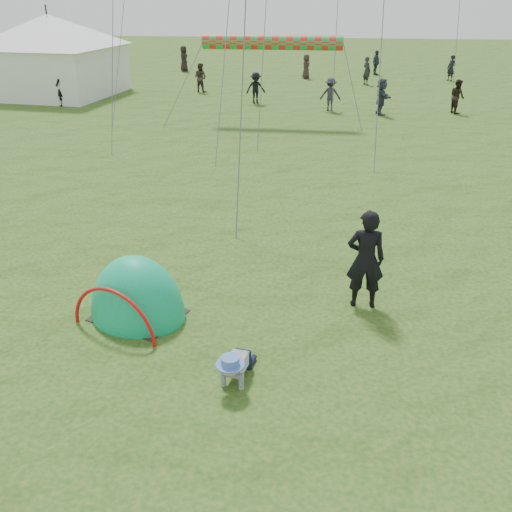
# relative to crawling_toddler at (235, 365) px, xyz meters

# --- Properties ---
(ground) EXTENTS (140.00, 140.00, 0.00)m
(ground) POSITION_rel_crawling_toddler_xyz_m (0.92, -0.29, -0.31)
(ground) COLOR #194511
(crawling_toddler) EXTENTS (0.68, 0.88, 0.61)m
(crawling_toddler) POSITION_rel_crawling_toddler_xyz_m (0.00, 0.00, 0.00)
(crawling_toddler) COLOR black
(crawling_toddler) RESTS_ON ground
(popup_tent) EXTENTS (2.27, 2.08, 2.41)m
(popup_tent) POSITION_rel_crawling_toddler_xyz_m (-2.13, 1.71, -0.31)
(popup_tent) COLOR #0B9651
(popup_tent) RESTS_ON ground
(standing_adult) EXTENTS (0.73, 0.49, 1.96)m
(standing_adult) POSITION_rel_crawling_toddler_xyz_m (2.05, 2.66, 0.67)
(standing_adult) COLOR black
(standing_adult) RESTS_ON ground
(event_marquee) EXTENTS (7.43, 7.43, 4.65)m
(event_marquee) POSITION_rel_crawling_toddler_xyz_m (-14.48, 24.95, 2.02)
(event_marquee) COLOR white
(event_marquee) RESTS_ON ground
(crowd_person_0) EXTENTS (0.70, 0.74, 1.71)m
(crowd_person_0) POSITION_rel_crawling_toddler_xyz_m (3.38, 31.16, 0.55)
(crowd_person_0) COLOR #232427
(crowd_person_0) RESTS_ON ground
(crowd_person_1) EXTENTS (0.97, 0.87, 1.65)m
(crowd_person_1) POSITION_rel_crawling_toddler_xyz_m (-6.48, 27.01, 0.52)
(crowd_person_1) COLOR #382F29
(crowd_person_1) RESTS_ON ground
(crowd_person_2) EXTENTS (0.72, 1.06, 1.67)m
(crowd_person_2) POSITION_rel_crawling_toddler_xyz_m (4.26, 35.87, 0.53)
(crowd_person_2) COLOR #2B3640
(crowd_person_2) RESTS_ON ground
(crowd_person_3) EXTENTS (1.05, 0.63, 1.60)m
(crowd_person_3) POSITION_rel_crawling_toddler_xyz_m (1.19, 22.22, 0.49)
(crowd_person_3) COLOR #2B2834
(crowd_person_3) RESTS_ON ground
(crowd_person_4) EXTENTS (0.60, 0.89, 1.79)m
(crowd_person_4) POSITION_rel_crawling_toddler_xyz_m (-9.73, 36.06, 0.59)
(crowd_person_4) COLOR black
(crowd_person_4) RESTS_ON ground
(crowd_person_6) EXTENTS (0.49, 0.68, 1.74)m
(crowd_person_6) POSITION_rel_crawling_toddler_xyz_m (-12.72, 21.73, 0.57)
(crowd_person_6) COLOR black
(crowd_person_6) RESTS_ON ground
(crowd_person_7) EXTENTS (0.84, 0.94, 1.61)m
(crowd_person_7) POSITION_rel_crawling_toddler_xyz_m (7.34, 22.38, 0.50)
(crowd_person_7) COLOR black
(crowd_person_7) RESTS_ON ground
(crowd_person_9) EXTENTS (1.03, 1.19, 1.59)m
(crowd_person_9) POSITION_rel_crawling_toddler_xyz_m (-18.84, 34.77, 0.49)
(crowd_person_9) COLOR black
(crowd_person_9) RESTS_ON ground
(crowd_person_11) EXTENTS (0.84, 1.66, 1.71)m
(crowd_person_11) POSITION_rel_crawling_toddler_xyz_m (3.64, 21.51, 0.55)
(crowd_person_11) COLOR #32384A
(crowd_person_11) RESTS_ON ground
(crowd_person_12) EXTENTS (0.68, 0.71, 1.64)m
(crowd_person_12) POSITION_rel_crawling_toddler_xyz_m (9.01, 33.57, 0.51)
(crowd_person_12) COLOR black
(crowd_person_12) RESTS_ON ground
(crowd_person_15) EXTENTS (1.18, 0.92, 1.60)m
(crowd_person_15) POSITION_rel_crawling_toddler_xyz_m (-2.76, 23.71, 0.50)
(crowd_person_15) COLOR black
(crowd_person_15) RESTS_ON ground
(crowd_person_16) EXTENTS (0.62, 0.84, 1.58)m
(crowd_person_16) POSITION_rel_crawling_toddler_xyz_m (-0.57, 33.40, 0.48)
(crowd_person_16) COLOR #332725
(crowd_person_16) RESTS_ON ground
(rainbow_tube_kite) EXTENTS (6.18, 0.64, 0.64)m
(rainbow_tube_kite) POSITION_rel_crawling_toddler_xyz_m (-1.46, 19.36, 3.14)
(rainbow_tube_kite) COLOR red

